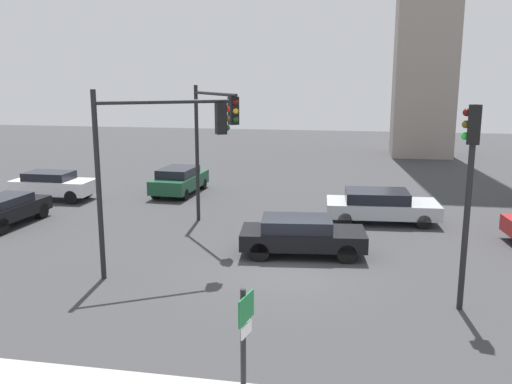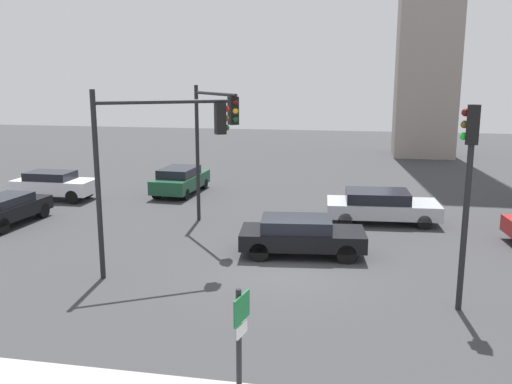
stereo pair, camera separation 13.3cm
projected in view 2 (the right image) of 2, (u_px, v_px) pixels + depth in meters
ground_plane at (288, 270)px, 18.00m from camera, size 94.81×94.81×0.00m
direction_sign at (240, 341)px, 9.68m from camera, size 0.19×0.64×2.45m
traffic_light_0 at (468, 171)px, 14.19m from camera, size 0.48×0.37×5.49m
traffic_light_1 at (213, 129)px, 21.78m from camera, size 2.62×3.44×5.83m
traffic_light_2 at (157, 145)px, 17.07m from camera, size 3.68×2.29×5.82m
car_0 at (381, 206)px, 23.79m from camera, size 4.86×2.48×1.37m
car_2 at (180, 180)px, 29.51m from camera, size 2.07×4.43×1.44m
car_3 at (301, 235)px, 19.40m from camera, size 4.52×2.37×1.34m
car_4 at (8, 209)px, 23.32m from camera, size 1.82×4.04×1.29m
car_6 at (54, 185)px, 28.11m from camera, size 4.04×1.73×1.44m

